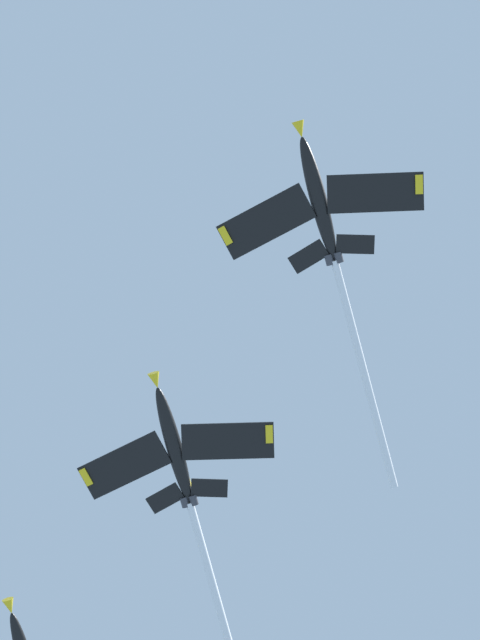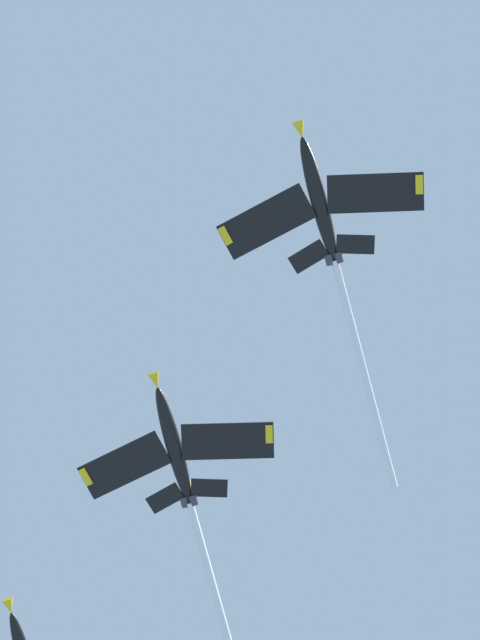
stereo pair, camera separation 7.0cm
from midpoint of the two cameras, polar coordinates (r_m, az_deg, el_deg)
The scene contains 2 objects.
jet_second at distance 131.53m, azimuth 3.63°, elevation 3.34°, with size 23.53×29.05×13.76m.
jet_third at distance 138.01m, azimuth -2.29°, elevation -6.75°, with size 23.76×29.00×12.93m.
Camera 2 is at (-15.13, 18.29, 1.81)m, focal length 78.31 mm.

